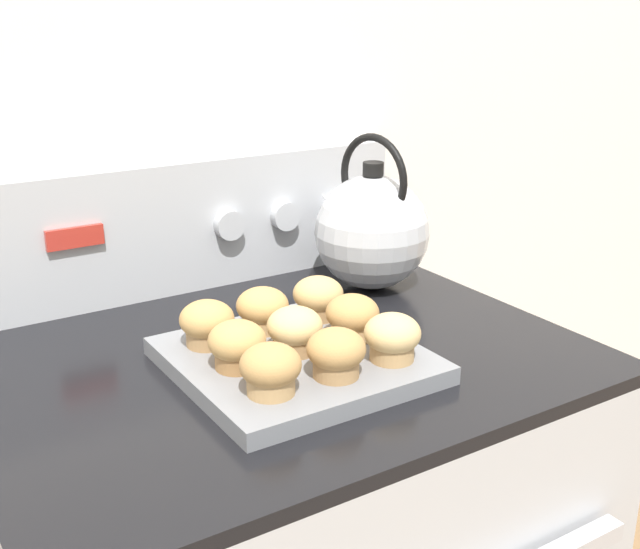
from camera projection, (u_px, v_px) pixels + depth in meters
wall_back at (156, 75)px, 1.18m from camera, size 8.00×0.05×2.40m
control_panel at (180, 226)px, 1.21m from camera, size 0.74×0.07×0.20m
muffin_pan at (297, 360)px, 0.97m from camera, size 0.28×0.28×0.02m
muffin_r0_c0 at (271, 369)px, 0.86m from camera, size 0.07×0.07×0.06m
muffin_r0_c1 at (336, 353)px, 0.89m from camera, size 0.07×0.07×0.06m
muffin_r0_c2 at (392, 337)px, 0.94m from camera, size 0.07×0.07×0.06m
muffin_r1_c0 at (237, 345)px, 0.92m from camera, size 0.07×0.07×0.06m
muffin_r1_c1 at (297, 329)px, 0.96m from camera, size 0.07×0.07×0.06m
muffin_r1_c2 at (352, 317)px, 1.00m from camera, size 0.07×0.07×0.06m
muffin_r2_c0 at (207, 323)px, 0.98m from camera, size 0.07×0.07×0.06m
muffin_r2_c1 at (263, 309)px, 1.02m from camera, size 0.07×0.07×0.06m
muffin_r2_c2 at (318, 297)px, 1.06m from camera, size 0.07×0.07×0.06m
tea_kettle at (371, 230)px, 1.22m from camera, size 0.18×0.21×0.24m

